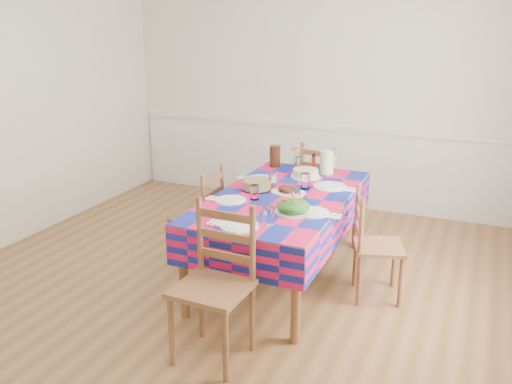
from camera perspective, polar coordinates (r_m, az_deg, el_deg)
room at (r=3.91m, az=-4.88°, el=7.09°), size 4.58×5.08×2.78m
wainscot at (r=6.35m, az=5.93°, el=3.24°), size 4.41×0.06×0.92m
dining_table at (r=4.35m, az=2.78°, el=-1.30°), size 1.01×1.87×0.73m
setting_near_head at (r=3.67m, az=-0.73°, el=-3.16°), size 0.43×0.29×0.13m
setting_left_near at (r=4.18m, az=-1.85°, el=-0.55°), size 0.44×0.26×0.12m
setting_left_far at (r=4.66m, az=0.85°, el=1.41°), size 0.46×0.27×0.12m
setting_right_near at (r=3.98m, az=5.36°, el=-1.58°), size 0.48×0.28×0.12m
setting_right_far at (r=4.52m, az=6.93°, el=0.79°), size 0.52×0.30×0.13m
meat_platter at (r=4.36m, az=3.42°, el=0.14°), size 0.29×0.21×0.06m
salad_platter at (r=3.92m, az=3.91°, el=-1.59°), size 0.27×0.27×0.11m
pasta_bowl at (r=4.44m, az=0.07°, el=0.78°), size 0.24×0.24×0.09m
cake at (r=4.81m, az=5.25°, el=1.95°), size 0.27×0.27×0.07m
serving_utensils at (r=4.16m, az=4.53°, el=-1.00°), size 0.14×0.32×0.01m
flower_vase at (r=5.06m, az=4.38°, el=3.43°), size 0.14×0.11×0.22m
hot_sauce at (r=5.04m, az=6.06°, el=3.19°), size 0.04×0.04×0.16m
green_pitcher at (r=4.93m, az=7.49°, el=3.12°), size 0.12×0.12×0.21m
tea_pitcher at (r=5.13m, az=2.01°, el=3.79°), size 0.10×0.10×0.20m
name_card at (r=3.55m, az=-2.54°, el=-4.27°), size 0.08×0.03×0.02m
chair_near at (r=3.42m, az=-4.30°, el=-9.75°), size 0.46×0.44×1.00m
chair_far at (r=5.48m, az=7.04°, el=0.47°), size 0.47×0.45×0.92m
chair_left at (r=4.72m, az=-5.80°, el=-2.65°), size 0.38×0.40×0.87m
chair_right at (r=4.24m, az=12.28°, el=-5.56°), size 0.46×0.47×0.86m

